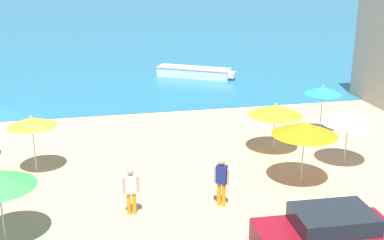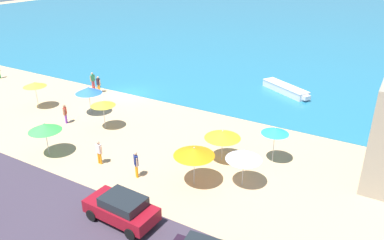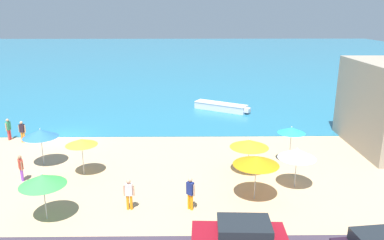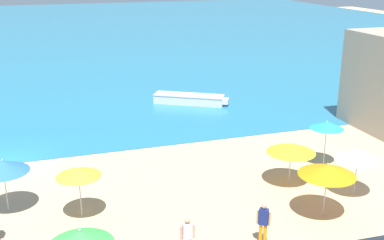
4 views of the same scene
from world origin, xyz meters
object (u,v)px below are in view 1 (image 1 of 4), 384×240
Objects in this scene: beach_umbrella_3 at (305,129)px; bather_0 at (131,189)px; skiff_nearshore at (195,72)px; bather_3 at (222,180)px; beach_umbrella_1 at (276,110)px; beach_umbrella_2 at (32,122)px; parked_car_1 at (327,234)px; beach_umbrella_8 at (349,117)px; beach_umbrella_4 at (323,90)px.

beach_umbrella_3 is 1.51× the size of bather_0.
bather_0 is 0.30× the size of skiff_nearshore.
bather_0 is 3.12m from bather_3.
beach_umbrella_2 is at bearing -179.19° from beach_umbrella_1.
beach_umbrella_2 is 0.60× the size of parked_car_1.
bather_0 is 0.95× the size of bather_3.
beach_umbrella_1 is 1.44× the size of bather_0.
skiff_nearshore is at bearing 90.55° from beach_umbrella_3.
parked_car_1 is at bearing -106.69° from beach_umbrella_3.
beach_umbrella_3 is 3.87m from bather_3.
beach_umbrella_3 is (-0.19, -3.41, 0.29)m from beach_umbrella_1.
beach_umbrella_2 is 1.36× the size of bather_3.
beach_umbrella_8 reaches higher than beach_umbrella_2.
parked_car_1 is at bearing -122.84° from beach_umbrella_8.
beach_umbrella_8 is (2.38, -2.05, 0.14)m from beach_umbrella_1.
beach_umbrella_8 is 1.37× the size of bather_3.
beach_umbrella_3 is at bearing -17.88° from beach_umbrella_2.
beach_umbrella_1 is 1.37× the size of bather_3.
beach_umbrella_4 is at bearing 42.24° from bather_3.
skiff_nearshore is at bearing 86.86° from parked_car_1.
beach_umbrella_4 is 14.16m from skiff_nearshore.
beach_umbrella_1 reaches higher than bather_3.
beach_umbrella_2 is 18.35m from skiff_nearshore.
bather_0 reaches higher than skiff_nearshore.
bather_0 is at bearing -146.62° from beach_umbrella_1.
beach_umbrella_3 is 5.92m from beach_umbrella_4.
beach_umbrella_8 is (-0.64, -3.61, -0.21)m from beach_umbrella_4.
beach_umbrella_1 is at bearing -88.59° from skiff_nearshore.
beach_umbrella_2 is at bearing 136.63° from parked_car_1.
beach_umbrella_3 is 1.00× the size of beach_umbrella_4.
beach_umbrella_4 is (3.02, 1.57, 0.35)m from beach_umbrella_1.
bather_3 reaches higher than skiff_nearshore.
beach_umbrella_2 is 0.94× the size of beach_umbrella_3.
parked_car_1 is at bearing -61.83° from bather_3.
bather_3 is at bearing -129.21° from beach_umbrella_1.
beach_umbrella_8 is 9.58m from bather_0.
parked_car_1 is (-1.66, -8.31, -1.09)m from beach_umbrella_1.
parked_car_1 is at bearing -36.60° from bather_0.
parked_car_1 is (-4.05, -6.27, -1.23)m from beach_umbrella_8.
parked_car_1 is 0.71× the size of skiff_nearshore.
beach_umbrella_2 is 12.83m from beach_umbrella_8.
parked_car_1 is at bearing -101.32° from beach_umbrella_1.
bather_0 is at bearing 179.32° from bather_3.
beach_umbrella_8 is at bearing -8.52° from beach_umbrella_2.
beach_umbrella_8 is 7.56m from parked_car_1.
skiff_nearshore is (-2.75, 17.24, -1.66)m from beach_umbrella_8.
beach_umbrella_8 reaches higher than parked_car_1.
bather_0 is at bearing -108.12° from skiff_nearshore.
bather_3 is (-3.50, -1.12, -1.23)m from beach_umbrella_3.
beach_umbrella_3 reaches higher than bather_3.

